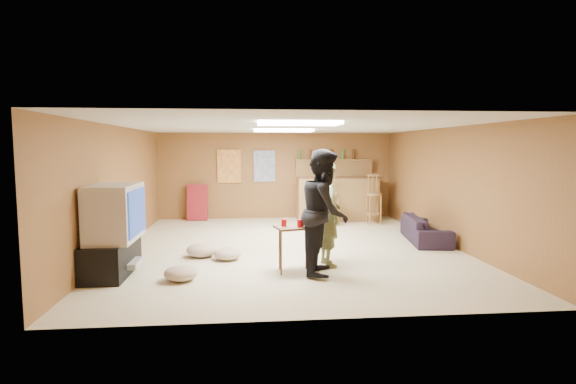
{
  "coord_description": "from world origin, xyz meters",
  "views": [
    {
      "loc": [
        -0.78,
        -8.06,
        1.81
      ],
      "look_at": [
        0.0,
        0.2,
        1.0
      ],
      "focal_mm": 28.0,
      "sensor_mm": 36.0,
      "label": 1
    }
  ],
  "objects": [
    {
      "name": "wall_left",
      "position": [
        -3.0,
        0.0,
        1.1
      ],
      "size": [
        0.02,
        7.0,
        2.2
      ],
      "primitive_type": "cube",
      "color": "brown",
      "rests_on": "ground"
    },
    {
      "name": "bottle_row",
      "position": [
        1.3,
        3.38,
        1.65
      ],
      "size": [
        1.48,
        0.08,
        0.26
      ],
      "primitive_type": null,
      "color": "#3F7233",
      "rests_on": "bar_shelf"
    },
    {
      "name": "ceiling_panel_front",
      "position": [
        0.0,
        -1.5,
        2.17
      ],
      "size": [
        1.2,
        0.6,
        0.04
      ],
      "primitive_type": "cube",
      "color": "white",
      "rests_on": "ceiling"
    },
    {
      "name": "wall_right",
      "position": [
        3.0,
        0.0,
        1.1
      ],
      "size": [
        0.02,
        7.0,
        2.2
      ],
      "primitive_type": "cube",
      "color": "brown",
      "rests_on": "ground"
    },
    {
      "name": "cup_red_near",
      "position": [
        -0.23,
        -1.62,
        0.73
      ],
      "size": [
        0.08,
        0.08,
        0.11
      ],
      "primitive_type": "cylinder",
      "rotation": [
        0.0,
        0.0,
        -0.08
      ],
      "color": "red",
      "rests_on": "tray_table"
    },
    {
      "name": "wall_front",
      "position": [
        0.0,
        -3.5,
        1.1
      ],
      "size": [
        6.0,
        0.02,
        2.2
      ],
      "primitive_type": "cube",
      "color": "brown",
      "rests_on": "ground"
    },
    {
      "name": "person_black",
      "position": [
        0.35,
        -1.74,
        0.9
      ],
      "size": [
        0.88,
        1.02,
        1.8
      ],
      "primitive_type": "imported",
      "rotation": [
        0.0,
        0.0,
        1.32
      ],
      "color": "black",
      "rests_on": "ground"
    },
    {
      "name": "tv_stand",
      "position": [
        -2.72,
        -1.5,
        0.25
      ],
      "size": [
        0.55,
        1.3,
        0.5
      ],
      "primitive_type": "cube",
      "color": "black",
      "rests_on": "ground"
    },
    {
      "name": "bar_lip",
      "position": [
        1.5,
        2.7,
        1.1
      ],
      "size": [
        2.1,
        0.12,
        0.05
      ],
      "primitive_type": "cube",
      "color": "#3F2514",
      "rests_on": "bar_counter"
    },
    {
      "name": "tray_table",
      "position": [
        -0.09,
        -1.65,
        0.34
      ],
      "size": [
        0.61,
        0.53,
        0.68
      ],
      "primitive_type": "cube",
      "rotation": [
        0.0,
        0.0,
        0.24
      ],
      "color": "#3F2514",
      "rests_on": "ground"
    },
    {
      "name": "cup_red_far",
      "position": [
        -0.01,
        -1.72,
        0.74
      ],
      "size": [
        0.1,
        0.1,
        0.11
      ],
      "primitive_type": "cylinder",
      "rotation": [
        0.0,
        0.0,
        -0.19
      ],
      "color": "red",
      "rests_on": "tray_table"
    },
    {
      "name": "bar_backing",
      "position": [
        1.5,
        3.42,
        1.2
      ],
      "size": [
        2.0,
        0.14,
        0.6
      ],
      "primitive_type": "cube",
      "color": "brown",
      "rests_on": "bar_counter"
    },
    {
      "name": "sofa",
      "position": [
        2.7,
        0.27,
        0.24
      ],
      "size": [
        0.9,
        1.75,
        0.49
      ],
      "primitive_type": "imported",
      "rotation": [
        0.0,
        0.0,
        1.42
      ],
      "color": "black",
      "rests_on": "ground"
    },
    {
      "name": "ceiling_panel_back",
      "position": [
        0.0,
        1.2,
        2.17
      ],
      "size": [
        1.2,
        0.6,
        0.04
      ],
      "primitive_type": "cube",
      "color": "white",
      "rests_on": "ceiling"
    },
    {
      "name": "ceiling",
      "position": [
        0.0,
        0.0,
        2.2
      ],
      "size": [
        6.0,
        7.0,
        0.02
      ],
      "primitive_type": "cube",
      "color": "silver",
      "rests_on": "ground"
    },
    {
      "name": "ground",
      "position": [
        0.0,
        0.0,
        0.0
      ],
      "size": [
        7.0,
        7.0,
        0.0
      ],
      "primitive_type": "plane",
      "color": "beige",
      "rests_on": "ground"
    },
    {
      "name": "person_olive",
      "position": [
        0.48,
        -1.32,
        0.81
      ],
      "size": [
        0.48,
        0.65,
        1.62
      ],
      "primitive_type": "imported",
      "rotation": [
        0.0,
        0.0,
        1.73
      ],
      "color": "#5A6037",
      "rests_on": "ground"
    },
    {
      "name": "cushion_mid",
      "position": [
        -1.09,
        -0.83,
        0.1
      ],
      "size": [
        0.46,
        0.46,
        0.2
      ],
      "primitive_type": "ellipsoid",
      "rotation": [
        0.0,
        0.0,
        0.04
      ],
      "color": "tan",
      "rests_on": "ground"
    },
    {
      "name": "cushion_near_tv",
      "position": [
        -1.53,
        -0.58,
        0.11
      ],
      "size": [
        0.59,
        0.59,
        0.23
      ],
      "primitive_type": "ellipsoid",
      "rotation": [
        0.0,
        0.0,
        0.19
      ],
      "color": "tan",
      "rests_on": "ground"
    },
    {
      "name": "poster_right",
      "position": [
        -0.3,
        3.46,
        1.35
      ],
      "size": [
        0.55,
        0.03,
        0.8
      ],
      "primitive_type": "cube",
      "color": "#334C99",
      "rests_on": "wall_back"
    },
    {
      "name": "bar_counter",
      "position": [
        1.5,
        2.95,
        0.55
      ],
      "size": [
        2.0,
        0.6,
        1.1
      ],
      "primitive_type": "cube",
      "color": "brown",
      "rests_on": "ground"
    },
    {
      "name": "dvd_box",
      "position": [
        -2.5,
        -1.5,
        0.15
      ],
      "size": [
        0.35,
        0.5,
        0.08
      ],
      "primitive_type": "cube",
      "color": "#B2B2B7",
      "rests_on": "tv_stand"
    },
    {
      "name": "bar_stool_left",
      "position": [
        1.22,
        2.24,
        0.57
      ],
      "size": [
        0.48,
        0.48,
        1.15
      ],
      "primitive_type": null,
      "rotation": [
        0.0,
        0.0,
        -0.41
      ],
      "color": "brown",
      "rests_on": "ground"
    },
    {
      "name": "cup_blue",
      "position": [
        0.03,
        -1.57,
        0.73
      ],
      "size": [
        0.1,
        0.1,
        0.11
      ],
      "primitive_type": "cylinder",
      "rotation": [
        0.0,
        0.0,
        0.2
      ],
      "color": "navy",
      "rests_on": "tray_table"
    },
    {
      "name": "poster_left",
      "position": [
        -1.2,
        3.46,
        1.35
      ],
      "size": [
        0.6,
        0.03,
        0.85
      ],
      "primitive_type": "cube",
      "color": "#BF3F26",
      "rests_on": "wall_back"
    },
    {
      "name": "tv_body",
      "position": [
        -2.65,
        -1.5,
        0.9
      ],
      "size": [
        0.6,
        1.1,
        0.8
      ],
      "primitive_type": "cube",
      "color": "#B2B2B7",
      "rests_on": "tv_stand"
    },
    {
      "name": "cushion_far",
      "position": [
        -1.68,
        -1.92,
        0.1
      ],
      "size": [
        0.58,
        0.58,
        0.21
      ],
      "primitive_type": "ellipsoid",
      "rotation": [
        0.0,
        0.0,
        -0.3
      ],
      "color": "tan",
      "rests_on": "ground"
    },
    {
      "name": "wall_back",
      "position": [
        0.0,
        3.5,
        1.1
      ],
      "size": [
        6.0,
        0.02,
        2.2
      ],
      "primitive_type": "cube",
      "color": "brown",
      "rests_on": "ground"
    },
    {
      "name": "bar_stool_right",
      "position": [
        2.26,
        2.33,
        0.66
      ],
      "size": [
        0.45,
        0.45,
        1.32
      ],
      "primitive_type": null,
      "rotation": [
        0.0,
        0.0,
        -0.09
      ],
      "color": "brown",
      "rests_on": "ground"
    },
    {
      "name": "folding_chair_stack",
      "position": [
        -2.0,
        3.3,
        0.45
      ],
      "size": [
        0.5,
        0.26,
        0.91
      ],
      "primitive_type": "cube",
      "rotation": [
        -0.14,
        0.0,
        0.0
      ],
      "color": "maroon",
      "rests_on": "ground"
    },
    {
      "name": "bar_shelf",
      "position": [
        1.5,
        3.4,
        1.5
      ],
      "size": [
        2.0,
        0.18,
        0.05
      ],
      "primitive_type": "cube",
      "color": "brown",
      "rests_on": "bar_backing"
    },
    {
      "name": "tv_screen",
      "position": [
        -2.34,
        -1.5,
        0.9
      ],
      "size": [
        0.02,
        0.95,
        0.65
      ],
      "primitive_type": "cube",
      "color": "navy",
      "rests_on": "tv_body"
    }
  ]
}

